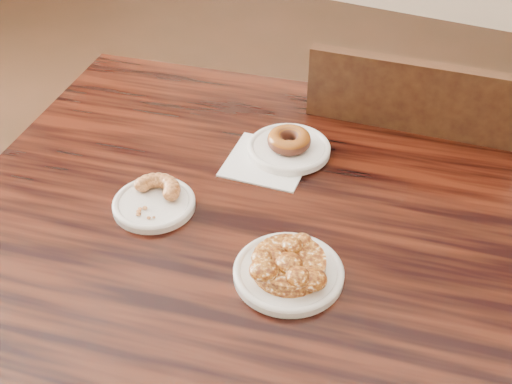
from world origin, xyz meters
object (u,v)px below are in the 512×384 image
at_px(chair_far, 403,186).
at_px(apple_fritter, 289,262).
at_px(glazed_donut, 289,140).
at_px(cruller_fragment, 153,196).
at_px(cafe_table, 241,356).

height_order(chair_far, apple_fritter, chair_far).
bearing_deg(chair_far, apple_fritter, 80.45).
xyz_separation_m(glazed_donut, cruller_fragment, (-0.15, -0.25, -0.01)).
bearing_deg(cruller_fragment, apple_fritter, -10.80).
xyz_separation_m(cafe_table, apple_fritter, (0.13, -0.08, 0.41)).
xyz_separation_m(chair_far, cruller_fragment, (-0.32, -0.63, 0.33)).
xyz_separation_m(chair_far, apple_fritter, (-0.05, -0.68, 0.33)).
height_order(cafe_table, apple_fritter, apple_fritter).
bearing_deg(cruller_fragment, cafe_table, 9.83).
relative_size(cafe_table, apple_fritter, 6.45).
distance_m(cafe_table, apple_fritter, 0.43).
relative_size(glazed_donut, apple_fritter, 0.54).
bearing_deg(cafe_table, cruller_fragment, -179.35).
distance_m(glazed_donut, apple_fritter, 0.33).
distance_m(cafe_table, cruller_fragment, 0.43).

